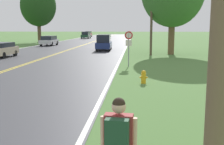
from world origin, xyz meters
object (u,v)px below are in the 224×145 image
at_px(car_champagne_hatchback_mid_near, 1,49).
at_px(car_dark_blue_van_mid_far, 104,42).
at_px(hitchhiker_person, 118,140).
at_px(car_silver_hatchback_receding, 49,40).
at_px(tree_mid_treeline, 38,6).
at_px(fire_hydrant, 144,77).
at_px(car_dark_green_suv_distant, 86,35).
at_px(traffic_sign, 129,40).
at_px(car_red_suv_horizon, 88,34).

xyz_separation_m(car_champagne_hatchback_mid_near, car_dark_blue_van_mid_far, (8.81, 9.13, 0.25)).
height_order(hitchhiker_person, car_dark_blue_van_mid_far, car_dark_blue_van_mid_far).
bearing_deg(car_silver_hatchback_receding, tree_mid_treeline, 28.39).
distance_m(hitchhiker_person, tree_mid_treeline, 51.94).
bearing_deg(car_champagne_hatchback_mid_near, tree_mid_treeline, 13.58).
relative_size(fire_hydrant, car_champagne_hatchback_mid_near, 0.18).
distance_m(hitchhiker_person, car_dark_green_suv_distant, 68.93).
bearing_deg(car_champagne_hatchback_mid_near, fire_hydrant, -129.30).
bearing_deg(car_dark_green_suv_distant, hitchhiker_person, -168.73).
bearing_deg(traffic_sign, tree_mid_treeline, 118.79).
bearing_deg(car_red_suv_horizon, car_dark_blue_van_mid_far, -168.88).
distance_m(hitchhiker_person, car_red_suv_horizon, 82.87).
relative_size(traffic_sign, car_champagne_hatchback_mid_near, 0.67).
bearing_deg(tree_mid_treeline, car_red_suv_horizon, 83.43).
xyz_separation_m(tree_mid_treeline, car_champagne_hatchback_mid_near, (5.58, -27.03, -6.04)).
distance_m(traffic_sign, car_red_suv_horizon, 67.10).
bearing_deg(car_dark_green_suv_distant, car_champagne_hatchback_mid_near, -179.11).
bearing_deg(car_dark_blue_van_mid_far, hitchhiker_person, 4.81).
height_order(hitchhiker_person, car_red_suv_horizon, hitchhiker_person).
height_order(fire_hydrant, car_silver_hatchback_receding, car_silver_hatchback_receding).
bearing_deg(tree_mid_treeline, car_silver_hatchback_receding, -63.14).
xyz_separation_m(hitchhiker_person, tree_mid_treeline, (-18.01, 48.38, 5.75)).
relative_size(fire_hydrant, car_red_suv_horizon, 0.17).
distance_m(traffic_sign, tree_mid_treeline, 37.24).
distance_m(traffic_sign, car_silver_hatchback_receding, 26.31).
height_order(tree_mid_treeline, car_silver_hatchback_receding, tree_mid_treeline).
relative_size(car_dark_green_suv_distant, car_red_suv_horizon, 1.14).
xyz_separation_m(traffic_sign, car_dark_blue_van_mid_far, (-3.40, 14.46, -0.92)).
bearing_deg(traffic_sign, car_dark_green_suv_distant, 103.29).
relative_size(car_dark_blue_van_mid_far, car_silver_hatchback_receding, 1.11).
xyz_separation_m(car_champagne_hatchback_mid_near, car_dark_green_suv_distant, (-0.03, 46.45, 0.19)).
height_order(fire_hydrant, car_red_suv_horizon, car_red_suv_horizon).
distance_m(car_champagne_hatchback_mid_near, car_silver_hatchback_receding, 17.56).
bearing_deg(traffic_sign, car_champagne_hatchback_mid_near, 156.43).
height_order(traffic_sign, car_red_suv_horizon, traffic_sign).
relative_size(hitchhiker_person, car_champagne_hatchback_mid_near, 0.45).
bearing_deg(hitchhiker_person, traffic_sign, 6.13).
bearing_deg(tree_mid_treeline, traffic_sign, -61.21).
relative_size(fire_hydrant, car_dark_blue_van_mid_far, 0.14).
relative_size(car_dark_blue_van_mid_far, car_dark_green_suv_distant, 1.03).
distance_m(car_silver_hatchback_receding, car_red_suv_horizon, 42.78).
relative_size(car_silver_hatchback_receding, car_red_suv_horizon, 1.05).
distance_m(traffic_sign, car_dark_green_suv_distant, 53.21).
xyz_separation_m(tree_mid_treeline, car_red_suv_horizon, (3.83, 33.27, -5.90)).
distance_m(fire_hydrant, tree_mid_treeline, 43.30).
bearing_deg(hitchhiker_person, car_red_suv_horizon, 15.16).
relative_size(car_champagne_hatchback_mid_near, car_dark_green_suv_distant, 0.82).
xyz_separation_m(tree_mid_treeline, car_dark_green_suv_distant, (5.55, 19.42, -5.85)).
height_order(car_dark_green_suv_distant, car_red_suv_horizon, car_dark_green_suv_distant).
bearing_deg(fire_hydrant, car_champagne_hatchback_mid_near, 138.78).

